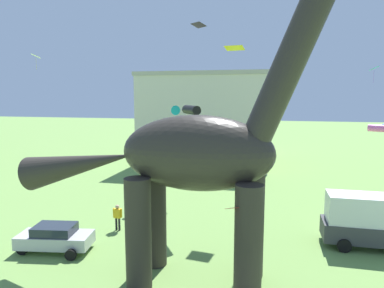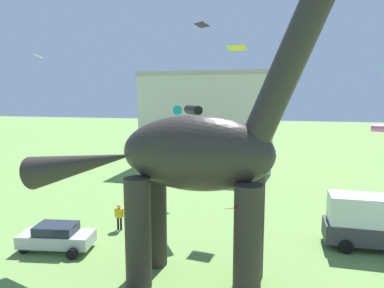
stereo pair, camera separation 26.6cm
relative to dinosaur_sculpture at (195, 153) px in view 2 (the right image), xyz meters
name	(u,v)px [view 2 (the right image)]	position (x,y,z in m)	size (l,w,h in m)	color
dinosaur_sculpture	(195,153)	(0.00, 0.00, 0.00)	(16.82, 3.56, 17.58)	#2D2823
parked_sedan_left	(57,237)	(-8.69, 1.40, -5.55)	(4.43, 2.42, 1.55)	#B7B7BC
parked_box_truck	(373,222)	(9.32, 6.05, -4.71)	(5.60, 2.36, 3.20)	#38383D
person_far_spectator	(131,207)	(-6.82, 7.77, -5.61)	(0.46, 0.20, 1.23)	black
person_strolling_adult	(119,214)	(-6.48, 5.12, -5.28)	(0.67, 0.29, 1.78)	black
kite_high_right	(39,56)	(-12.31, 5.49, 5.32)	(0.92, 0.99, 1.05)	white
kite_apex	(378,68)	(11.52, 16.31, 4.89)	(0.91, 1.16, 1.36)	#19B2B7
kite_mid_center	(242,207)	(2.32, -1.03, -2.12)	(1.53, 1.44, 1.59)	red
kite_drifting	(237,48)	(0.61, 10.36, 6.09)	(1.47, 1.17, 0.25)	yellow
kite_near_low	(202,25)	(-3.89, 18.95, 9.54)	(1.74, 1.68, 0.33)	black
kite_trailing	(189,110)	(-2.33, 8.03, 1.67)	(2.33, 2.22, 0.66)	black
background_building_block	(212,119)	(-5.01, 30.33, -0.39)	(16.47, 12.24, 11.91)	beige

